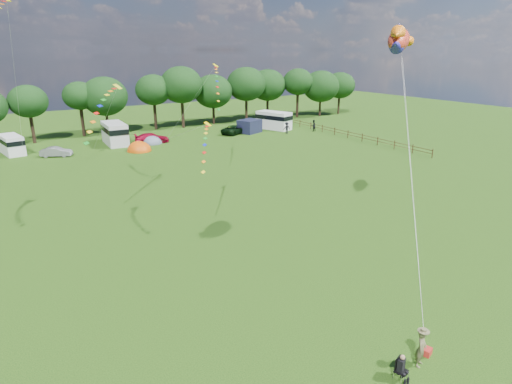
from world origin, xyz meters
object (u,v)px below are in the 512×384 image
tent_orange (139,151)px  walker_b (287,128)px  car_d (235,130)px  fish_kite (398,40)px  campervan_c (115,133)px  kite_flyer (421,349)px  car_b (56,152)px  car_c (152,138)px  walker_a (313,126)px  campervan_d (274,120)px  tent_greyblue (151,143)px  camp_chair (401,365)px  campervan_b (12,144)px

tent_orange → walker_b: size_ratio=1.95×
car_d → fish_kite: size_ratio=1.32×
campervan_c → kite_flyer: bearing=-178.4°
car_b → car_c: (13.01, 1.76, 0.09)m
campervan_c → walker_a: size_ratio=3.37×
car_d → tent_orange: car_d is taller
campervan_c → tent_orange: 6.43m
tent_orange → campervan_d: bearing=9.8°
tent_orange → walker_a: walker_a is taller
campervan_c → walker_a: campervan_c is taller
car_c → campervan_c: 5.17m
car_c → tent_greyblue: size_ratio=1.26×
campervan_d → fish_kite: 45.50m
kite_flyer → fish_kite: size_ratio=0.44×
campervan_d → car_d: bearing=73.1°
walker_a → car_c: bearing=-16.0°
car_d → camp_chair: bearing=135.8°
car_d → tent_greyblue: bearing=66.9°
tent_greyblue → kite_flyer: bearing=-96.0°
camp_chair → fish_kite: 19.75m
campervan_d → fish_kite: bearing=136.2°
car_d → campervan_d: 7.77m
campervan_c → tent_greyblue: size_ratio=1.69×
walker_a → walker_b: (-4.92, 0.68, -0.02)m
camp_chair → walker_a: size_ratio=0.64×
campervan_c → campervan_d: size_ratio=0.97×
walker_a → car_b: bearing=-9.9°
car_b → tent_orange: (9.89, -2.24, -0.60)m
car_c → fish_kite: size_ratio=1.22×
campervan_b → walker_a: size_ratio=2.80×
car_d → kite_flyer: bearing=137.1°
car_c → campervan_b: size_ratio=0.90×
fish_kite → kite_flyer: bearing=-166.8°
fish_kite → walker_a: bearing=21.3°
tent_orange → kite_flyer: 46.75m
kite_flyer → walker_a: walker_a is taller
tent_orange → tent_greyblue: (3.01, 4.07, 0.00)m
car_b → campervan_b: bearing=69.7°
camp_chair → walker_a: (32.67, 45.86, 0.22)m
car_d → walker_b: size_ratio=2.82×
tent_greyblue → tent_orange: bearing=-126.4°
campervan_b → fish_kite: size_ratio=1.35×
campervan_d → tent_orange: bearing=79.9°
fish_kite → walker_a: size_ratio=2.07×
tent_orange → fish_kite: bearing=-79.3°
camp_chair → tent_greyblue: bearing=64.0°
car_b → tent_orange: size_ratio=0.98×
tent_greyblue → fish_kite: fish_kite is taller
camp_chair → campervan_c: bearing=69.2°
campervan_b → camp_chair: 54.70m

